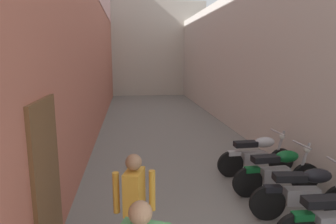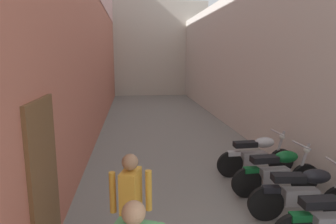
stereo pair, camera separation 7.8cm
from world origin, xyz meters
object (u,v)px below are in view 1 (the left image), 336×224
Objects in this scene: pedestrian_mid_alley at (135,205)px; motorcycle_sixth at (257,154)px; motorcycle_fifth at (278,170)px; motorcycle_fourth at (306,192)px.

motorcycle_sixth is at bearing 44.52° from pedestrian_mid_alley.
pedestrian_mid_alley is at bearing -135.48° from motorcycle_sixth.
motorcycle_sixth is (0.00, 0.99, 0.00)m from motorcycle_fifth.
motorcycle_sixth is at bearing 90.00° from motorcycle_fifth.
motorcycle_fifth is 1.18× the size of pedestrian_mid_alley.
motorcycle_fourth is 1.93m from motorcycle_sixth.
motorcycle_fifth is (0.00, 0.94, 0.00)m from motorcycle_fourth.
motorcycle_fourth is at bearing -90.00° from motorcycle_sixth.
motorcycle_sixth is 4.01m from pedestrian_mid_alley.
motorcycle_fourth is 0.94m from motorcycle_fifth.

